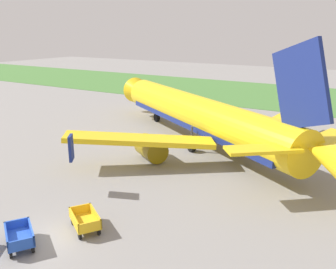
# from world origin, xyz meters

# --- Properties ---
(ground_plane) EXTENTS (220.00, 220.00, 0.00)m
(ground_plane) POSITION_xyz_m (0.00, 0.00, 0.00)
(ground_plane) COLOR gray
(grass_strip) EXTENTS (220.00, 28.00, 0.06)m
(grass_strip) POSITION_xyz_m (0.00, 56.23, 0.03)
(grass_strip) COLOR #477A38
(grass_strip) RESTS_ON ground
(airplane) EXTENTS (33.68, 28.19, 11.34)m
(airplane) POSITION_xyz_m (-0.30, 21.62, 3.05)
(airplane) COLOR yellow
(airplane) RESTS_ON ground
(baggage_cart_nearest) EXTENTS (3.40, 2.51, 1.07)m
(baggage_cart_nearest) POSITION_xyz_m (-0.55, -0.93, 0.60)
(baggage_cart_nearest) COLOR #234CB2
(baggage_cart_nearest) RESTS_ON ground
(baggage_cart_second_in_row) EXTENTS (3.39, 2.53, 1.07)m
(baggage_cart_second_in_row) POSITION_xyz_m (1.28, 2.35, 0.60)
(baggage_cart_second_in_row) COLOR gold
(baggage_cart_second_in_row) RESTS_ON ground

